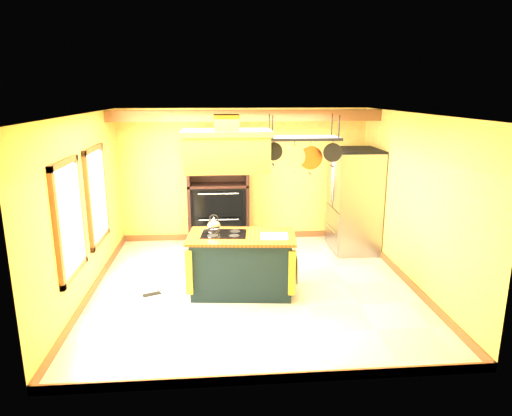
{
  "coord_description": "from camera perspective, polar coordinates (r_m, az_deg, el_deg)",
  "views": [
    {
      "loc": [
        -0.52,
        -6.7,
        3.02
      ],
      "look_at": [
        0.07,
        0.3,
        1.22
      ],
      "focal_mm": 32.0,
      "sensor_mm": 36.0,
      "label": 1
    }
  ],
  "objects": [
    {
      "name": "floor_register",
      "position": [
        7.28,
        -12.92,
        -10.45
      ],
      "size": [
        0.3,
        0.22,
        0.01
      ],
      "primitive_type": "cube",
      "rotation": [
        0.0,
        0.0,
        0.41
      ],
      "color": "black",
      "rests_on": "floor"
    },
    {
      "name": "ceiling_beam",
      "position": [
        8.42,
        -1.26,
        11.47
      ],
      "size": [
        5.0,
        0.15,
        0.2
      ],
      "primitive_type": "cube",
      "color": "brown",
      "rests_on": "ceiling"
    },
    {
      "name": "floor",
      "position": [
        7.36,
        -0.32,
        -9.81
      ],
      "size": [
        5.0,
        5.0,
        0.0
      ],
      "primitive_type": "plane",
      "color": "beige",
      "rests_on": "ground"
    },
    {
      "name": "wall_left",
      "position": [
        7.18,
        -20.65,
        0.01
      ],
      "size": [
        0.02,
        5.0,
        2.7
      ],
      "primitive_type": "cube",
      "color": "#E2C152",
      "rests_on": "floor"
    },
    {
      "name": "refrigerator",
      "position": [
        8.94,
        12.15,
        0.64
      ],
      "size": [
        0.84,
        0.99,
        1.94
      ],
      "color": "gray",
      "rests_on": "floor"
    },
    {
      "name": "window_far",
      "position": [
        7.72,
        -19.26,
        1.48
      ],
      "size": [
        0.06,
        1.06,
        1.56
      ],
      "color": "brown",
      "rests_on": "wall_left"
    },
    {
      "name": "range_hood",
      "position": [
        6.58,
        -3.67,
        7.44
      ],
      "size": [
        1.27,
        0.72,
        0.8
      ],
      "color": "#A58B29",
      "rests_on": "ceiling"
    },
    {
      "name": "wall_right",
      "position": [
        7.53,
        18.99,
        0.8
      ],
      "size": [
        0.02,
        5.0,
        2.7
      ],
      "primitive_type": "cube",
      "color": "#E2C152",
      "rests_on": "floor"
    },
    {
      "name": "pot_rack",
      "position": [
        6.69,
        5.91,
        7.92
      ],
      "size": [
        1.1,
        0.52,
        0.81
      ],
      "color": "black",
      "rests_on": "ceiling"
    },
    {
      "name": "wall_front",
      "position": [
        4.54,
        2.12,
        -7.14
      ],
      "size": [
        5.0,
        0.02,
        2.7
      ],
      "primitive_type": "cube",
      "color": "#E2C152",
      "rests_on": "floor"
    },
    {
      "name": "wall_back",
      "position": [
        9.36,
        -1.52,
        4.11
      ],
      "size": [
        5.0,
        0.02,
        2.7
      ],
      "primitive_type": "cube",
      "color": "#E2C152",
      "rests_on": "floor"
    },
    {
      "name": "ceiling",
      "position": [
        6.72,
        -0.35,
        11.68
      ],
      "size": [
        5.0,
        5.0,
        0.0
      ],
      "primitive_type": "plane",
      "rotation": [
        3.14,
        0.0,
        0.0
      ],
      "color": "white",
      "rests_on": "wall_back"
    },
    {
      "name": "hutch",
      "position": [
        9.22,
        -4.71,
        0.68
      ],
      "size": [
        1.21,
        0.55,
        2.14
      ],
      "color": "black",
      "rests_on": "floor"
    },
    {
      "name": "window_near",
      "position": [
        6.42,
        -22.27,
        -1.31
      ],
      "size": [
        0.06,
        1.06,
        1.56
      ],
      "color": "brown",
      "rests_on": "wall_left"
    },
    {
      "name": "kitchen_island",
      "position": [
        7.02,
        -1.81,
        -6.91
      ],
      "size": [
        1.69,
        1.05,
        1.11
      ],
      "rotation": [
        0.0,
        0.0,
        -0.1
      ],
      "color": "#13242B",
      "rests_on": "floor"
    }
  ]
}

